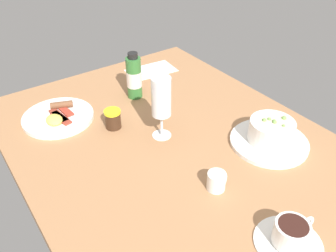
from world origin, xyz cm
name	(u,v)px	position (x,y,z in cm)	size (l,w,h in cm)	color
ground_plane	(172,145)	(0.00, 0.00, -1.50)	(110.00, 84.00, 3.00)	#A8754C
porridge_bowl	(271,134)	(-17.19, -22.08, 3.48)	(22.28, 22.28, 8.50)	white
cutlery_setting	(150,70)	(41.59, -19.33, 0.26)	(13.04, 19.61, 0.90)	white
coffee_cup	(290,236)	(-42.76, 0.56, 2.52)	(14.39, 14.39, 6.03)	white
creamer_jug	(217,181)	(-21.81, 2.21, 2.45)	(5.46, 4.77, 5.34)	white
wine_glass	(161,99)	(3.92, 0.90, 12.48)	(5.67, 5.67, 19.20)	white
jam_jar	(113,119)	(15.98, 10.55, 3.03)	(5.08, 5.08, 5.98)	#3D2617
sauce_bottle_green	(134,77)	(28.08, -4.38, 7.44)	(5.20, 5.20, 16.29)	#337233
breakfast_plate	(58,117)	(29.83, 22.83, 0.97)	(22.21, 22.21, 3.70)	white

